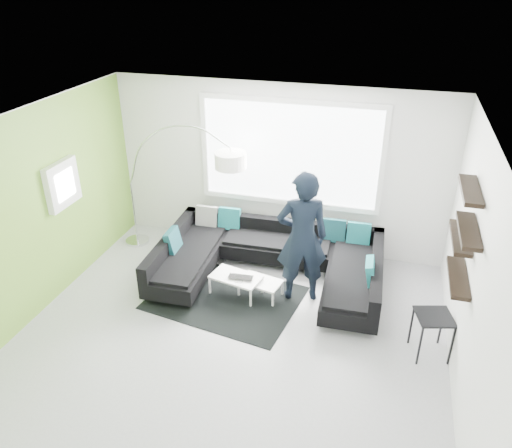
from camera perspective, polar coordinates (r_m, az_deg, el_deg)
The scene contains 9 objects.
ground at distance 6.81m, azimuth -2.79°, elevation -12.41°, with size 5.50×5.50×0.00m, color gray.
room_shell at distance 5.98m, azimuth -2.22°, elevation 2.17°, with size 5.54×5.04×2.82m.
sectional_sofa at distance 7.62m, azimuth 1.47°, elevation -4.58°, with size 3.42×2.19×0.72m.
rug at distance 7.44m, azimuth -3.53°, elevation -8.41°, with size 2.10×1.53×0.01m, color black.
coffee_table at distance 7.41m, azimuth -0.90°, elevation -7.09°, with size 0.94×0.55×0.31m, color silver.
arc_lamp at distance 8.60m, azimuth -14.17°, elevation 4.47°, with size 2.08×0.69×2.23m, color white, non-canonical shape.
side_table at distance 6.69m, azimuth 19.35°, elevation -11.88°, with size 0.43×0.43×0.59m, color black.
person at distance 6.97m, azimuth 5.28°, elevation -1.58°, with size 0.83×0.68×1.98m, color black.
laptop at distance 7.26m, azimuth -1.87°, elevation -6.35°, with size 0.37×0.25×0.03m, color black.
Camera 1 is at (1.73, -4.92, 4.38)m, focal length 35.00 mm.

